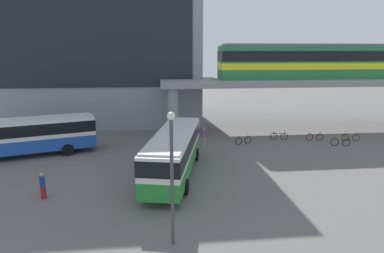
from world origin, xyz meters
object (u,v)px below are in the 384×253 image
at_px(bus_main, 174,149).
at_px(bicycle_orange, 351,138).
at_px(bicycle_black, 279,136).
at_px(bicycle_red, 315,137).
at_px(train, 302,61).
at_px(bicycle_brown, 340,142).
at_px(bicycle_green, 243,140).
at_px(bus_secondary, 27,133).
at_px(pedestrian_near_building, 204,137).
at_px(pedestrian_at_kerb, 43,187).
at_px(station_building, 106,49).

xyz_separation_m(bus_main, bicycle_orange, (18.00, 7.39, -1.63)).
bearing_deg(bicycle_black, bicycle_red, -10.34).
distance_m(train, bicycle_orange, 9.87).
bearing_deg(bicycle_brown, bicycle_green, 169.72).
distance_m(bicycle_red, bicycle_brown, 2.60).
distance_m(train, bus_secondary, 28.82).
distance_m(bicycle_black, pedestrian_near_building, 8.02).
height_order(train, bicycle_green, train).
bearing_deg(bicycle_orange, train, 116.40).
height_order(bus_secondary, bicycle_brown, bus_secondary).
relative_size(pedestrian_near_building, pedestrian_at_kerb, 1.09).
xyz_separation_m(bus_secondary, bicycle_brown, (28.22, 0.03, -1.63)).
xyz_separation_m(bus_secondary, pedestrian_at_kerb, (4.06, -8.84, -1.22)).
height_order(train, bicycle_black, train).
bearing_deg(bus_main, bicycle_orange, 22.32).
bearing_deg(train, bus_main, -138.55).
bearing_deg(pedestrian_at_kerb, train, 35.10).
xyz_separation_m(bicycle_orange, bicycle_green, (-10.94, 0.11, 0.00)).
bearing_deg(bicycle_red, train, 84.27).
xyz_separation_m(station_building, bicycle_brown, (23.67, -16.24, -8.73)).
bearing_deg(pedestrian_near_building, bicycle_green, 3.47).
height_order(station_building, bicycle_brown, station_building).
relative_size(bus_secondary, bicycle_green, 6.65).
relative_size(bus_secondary, bicycle_brown, 6.41).
xyz_separation_m(train, bus_main, (-15.06, -13.30, -5.71)).
height_order(bicycle_green, pedestrian_at_kerb, pedestrian_at_kerb).
height_order(bus_secondary, pedestrian_at_kerb, bus_secondary).
height_order(bus_main, bicycle_black, bus_main).
height_order(bus_secondary, bicycle_green, bus_secondary).
relative_size(bus_main, bus_secondary, 1.00).
distance_m(bus_main, bicycle_orange, 19.52).
bearing_deg(station_building, bicycle_orange, -29.86).
bearing_deg(bicycle_black, pedestrian_near_building, -170.17).
distance_m(station_building, bicycle_green, 22.48).
height_order(bicycle_brown, pedestrian_near_building, pedestrian_near_building).
bearing_deg(pedestrian_at_kerb, bus_main, 20.24).
xyz_separation_m(train, bicycle_green, (-8.00, -5.81, -7.34)).
distance_m(station_building, bus_main, 24.44).
xyz_separation_m(bicycle_orange, bicycle_brown, (-1.96, -1.52, 0.00)).
relative_size(station_building, pedestrian_at_kerb, 14.18).
bearing_deg(pedestrian_at_kerb, station_building, 88.87).
relative_size(train, pedestrian_at_kerb, 11.42).
distance_m(bicycle_orange, bicycle_red, 3.52).
distance_m(bus_main, pedestrian_near_building, 8.00).
bearing_deg(train, bus_secondary, -164.68).
distance_m(bus_main, bicycle_black, 14.11).
distance_m(bus_secondary, pedestrian_near_building, 15.45).
relative_size(station_building, pedestrian_near_building, 13.03).
bearing_deg(station_building, bus_secondary, -105.64).
xyz_separation_m(station_building, bicycle_black, (18.68, -13.48, -8.73)).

